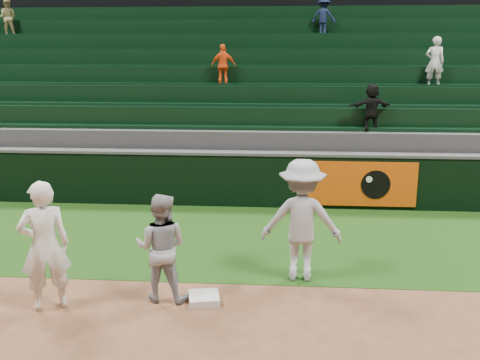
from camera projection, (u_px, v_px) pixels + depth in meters
name	position (u px, v px, depth m)	size (l,w,h in m)	color
ground	(183.00, 311.00, 7.31)	(70.00, 70.00, 0.00)	brown
foul_grass	(211.00, 237.00, 10.22)	(36.00, 4.20, 0.01)	#15370D
first_base	(204.00, 298.00, 7.58)	(0.42, 0.42, 0.10)	silver
first_baseman	(45.00, 246.00, 7.18)	(0.66, 0.43, 1.81)	white
baserunner	(161.00, 248.00, 7.49)	(0.76, 0.59, 1.56)	#9798A0
base_coach	(301.00, 220.00, 8.12)	(1.22, 0.70, 1.89)	#A8ABB6
field_wall	(224.00, 178.00, 12.20)	(36.00, 0.45, 1.25)	black
stadium_seating	(236.00, 113.00, 15.60)	(36.00, 5.95, 5.02)	#313134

